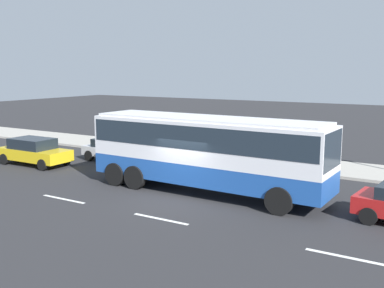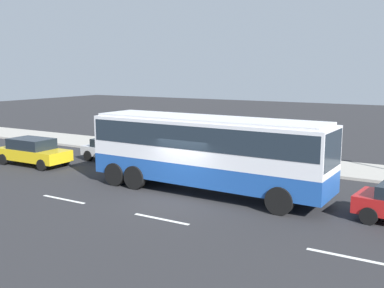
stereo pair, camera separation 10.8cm
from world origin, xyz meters
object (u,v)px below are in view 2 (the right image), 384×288
car_silver_hatch (118,149)px  car_yellow_taxi (33,151)px  pedestrian_near_curb (271,148)px  coach_bus (206,146)px

car_silver_hatch → car_yellow_taxi: size_ratio=1.04×
pedestrian_near_curb → coach_bus: bearing=-173.4°
car_silver_hatch → car_yellow_taxi: (-3.53, -3.30, 0.08)m
coach_bus → car_yellow_taxi: 11.59m
coach_bus → pedestrian_near_curb: 6.47m
pedestrian_near_curb → car_silver_hatch: bearing=120.7°
car_silver_hatch → car_yellow_taxi: 4.83m
car_silver_hatch → car_yellow_taxi: car_yellow_taxi is taller
coach_bus → pedestrian_near_curb: bearing=86.4°
car_yellow_taxi → pedestrian_near_curb: (12.09, 6.23, 0.31)m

